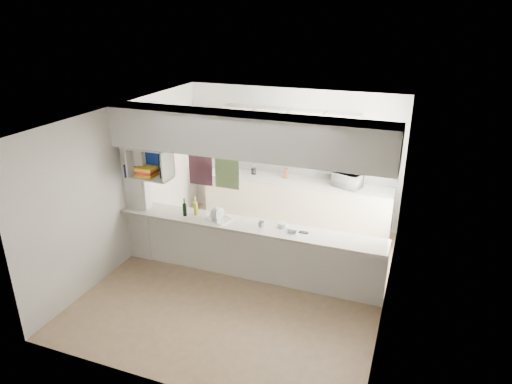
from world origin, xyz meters
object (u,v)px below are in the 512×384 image
at_px(microwave, 348,180).
at_px(dish_rack, 219,215).
at_px(bowl, 348,171).
at_px(wine_bottles, 190,209).

bearing_deg(microwave, dish_rack, 71.81).
bearing_deg(dish_rack, microwave, 71.99).
distance_m(microwave, bowl, 0.17).
bearing_deg(wine_bottles, dish_rack, 1.85).
distance_m(dish_rack, wine_bottles, 0.49).
distance_m(microwave, dish_rack, 2.64).
xyz_separation_m(microwave, bowl, (0.00, -0.01, 0.17)).
bearing_deg(wine_bottles, microwave, 45.06).
bearing_deg(microwave, bowl, 112.28).
xyz_separation_m(bowl, dish_rack, (-1.62, -2.07, -0.23)).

